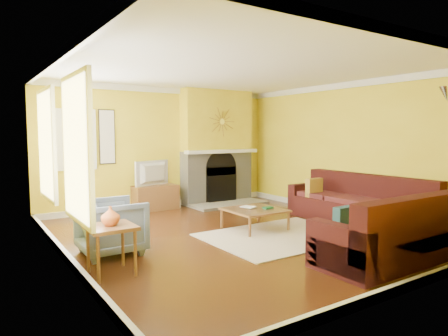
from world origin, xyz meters
TOP-DOWN VIEW (x-y plane):
  - floor at (0.00, 0.00)m, footprint 5.50×6.00m
  - ceiling at (0.00, 0.00)m, footprint 5.50×6.00m
  - wall_back at (0.00, 3.01)m, footprint 5.50×0.02m
  - wall_front at (0.00, -3.01)m, footprint 5.50×0.02m
  - wall_left at (-2.76, 0.00)m, footprint 0.02×6.00m
  - wall_right at (2.76, 0.00)m, footprint 0.02×6.00m
  - baseboard at (0.00, 0.00)m, footprint 5.50×6.00m
  - crown_molding at (0.00, 0.00)m, footprint 5.50×6.00m
  - window_left_near at (-2.72, 1.30)m, footprint 0.06×1.22m
  - window_left_far at (-2.72, -0.60)m, footprint 0.06×1.22m
  - window_back at (-1.90, 2.96)m, footprint 0.82×0.06m
  - wall_art at (-1.25, 2.97)m, footprint 0.34×0.04m
  - fireplace at (1.35, 2.80)m, footprint 1.80×0.40m
  - mantel at (1.35, 2.56)m, footprint 1.92×0.22m
  - hearth at (1.35, 2.25)m, footprint 1.80×0.70m
  - sunburst at (1.35, 2.57)m, footprint 0.70×0.04m
  - rug at (0.48, -0.52)m, footprint 2.40×1.80m
  - sectional_sofa at (1.25, -0.94)m, footprint 3.00×3.52m
  - coffee_table at (0.43, 0.11)m, footprint 0.92×0.92m
  - media_console at (-0.29, 2.74)m, footprint 0.97×0.44m
  - tv at (-0.29, 2.74)m, footprint 0.93×0.44m
  - subwoofer at (0.14, 2.79)m, footprint 0.27×0.27m
  - armchair at (-2.11, 0.09)m, footprint 0.84×0.82m
  - side_table at (-2.37, -0.73)m, footprint 0.54×0.54m
  - vase at (-2.37, -0.73)m, footprint 0.22×0.22m
  - book at (0.29, 0.20)m, footprint 0.25×0.29m

SIDE VIEW (x-z plane):
  - floor at x=0.00m, z-range -0.02..0.00m
  - rug at x=0.48m, z-range 0.00..0.02m
  - hearth at x=1.35m, z-range 0.00..0.06m
  - baseboard at x=0.00m, z-range 0.00..0.12m
  - subwoofer at x=0.14m, z-range 0.00..0.27m
  - coffee_table at x=0.43m, z-range 0.00..0.36m
  - media_console at x=-0.29m, z-range 0.00..0.54m
  - side_table at x=-2.37m, z-range 0.00..0.59m
  - book at x=0.29m, z-range 0.36..0.39m
  - armchair at x=-2.11m, z-range 0.00..0.77m
  - sectional_sofa at x=1.25m, z-range 0.00..0.90m
  - vase at x=-2.37m, z-range 0.59..0.82m
  - tv at x=-0.29m, z-range 0.54..1.08m
  - mantel at x=1.35m, z-range 1.21..1.29m
  - wall_back at x=0.00m, z-range 0.00..2.70m
  - wall_front at x=0.00m, z-range 0.00..2.70m
  - wall_left at x=-2.76m, z-range 0.00..2.70m
  - wall_right at x=2.76m, z-range 0.00..2.70m
  - fireplace at x=1.35m, z-range 0.00..2.70m
  - window_left_near at x=-2.72m, z-range 0.64..2.36m
  - window_left_far at x=-2.72m, z-range 0.64..2.36m
  - window_back at x=-1.90m, z-range 0.94..2.16m
  - wall_art at x=-1.25m, z-range 1.03..2.17m
  - sunburst at x=1.35m, z-range 1.60..2.30m
  - crown_molding at x=0.00m, z-range 2.58..2.70m
  - ceiling at x=0.00m, z-range 2.70..2.72m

